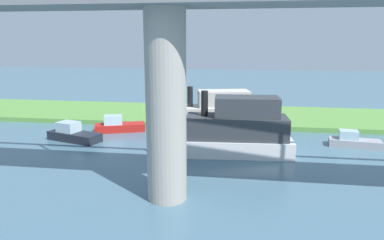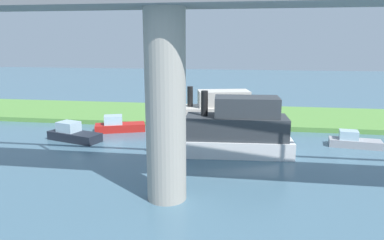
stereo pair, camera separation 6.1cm
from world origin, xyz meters
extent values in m
plane|color=#476B7F|center=(0.00, 0.00, 0.00)|extent=(160.00, 160.00, 0.00)
cube|color=#5B9342|center=(0.00, -6.00, 0.25)|extent=(80.00, 12.00, 0.50)
cylinder|color=#9E998E|center=(-0.09, 17.58, 5.46)|extent=(2.29, 2.29, 10.91)
cube|color=slate|center=(-0.09, 17.58, 11.16)|extent=(67.87, 4.00, 0.50)
cylinder|color=#2D334C|center=(-3.28, -1.30, 0.78)|extent=(0.29, 0.29, 0.55)
cylinder|color=gold|center=(-3.28, -1.30, 1.35)|extent=(0.51, 0.51, 0.60)
sphere|color=tan|center=(-3.28, -1.30, 1.77)|extent=(0.24, 0.24, 0.24)
cylinder|color=brown|center=(-2.65, -0.87, 0.96)|extent=(0.20, 0.20, 0.92)
cube|color=#1E232D|center=(-1.12, 3.12, 0.64)|extent=(10.08, 5.24, 1.28)
cube|color=beige|center=(-1.64, 3.00, 2.14)|extent=(8.13, 4.50, 1.71)
cube|color=beige|center=(-2.37, 2.83, 3.74)|extent=(5.22, 3.43, 1.50)
cylinder|color=black|center=(0.76, 3.54, 3.95)|extent=(0.53, 0.53, 1.92)
cube|color=#D84C2D|center=(1.38, 3.68, 1.76)|extent=(2.09, 2.25, 0.96)
cube|color=#1E232D|center=(11.20, 6.52, 0.40)|extent=(5.48, 3.34, 0.80)
cube|color=silver|center=(11.86, 6.30, 1.26)|extent=(2.22, 1.97, 0.92)
cube|color=red|center=(8.24, 2.42, 0.39)|extent=(5.31, 3.38, 0.78)
cube|color=silver|center=(8.87, 2.64, 1.22)|extent=(2.18, 1.95, 0.89)
cube|color=white|center=(-3.23, 8.31, 0.68)|extent=(10.39, 4.06, 1.36)
cube|color=#33383D|center=(-3.80, 8.27, 2.26)|extent=(8.33, 3.58, 1.81)
cube|color=#33383D|center=(-4.59, 8.22, 3.96)|extent=(5.25, 2.91, 1.58)
cylinder|color=black|center=(-1.20, 8.44, 4.19)|extent=(0.57, 0.57, 2.04)
cube|color=#D84C2D|center=(-0.52, 8.49, 1.87)|extent=(1.94, 2.15, 1.02)
cube|color=#99999E|center=(-14.09, 4.69, 0.33)|extent=(4.47, 2.11, 0.67)
cube|color=silver|center=(-13.52, 4.62, 1.05)|extent=(1.70, 1.43, 0.76)
camera|label=1|loc=(-4.56, 37.18, 9.17)|focal=33.96mm
camera|label=2|loc=(-4.62, 37.17, 9.17)|focal=33.96mm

